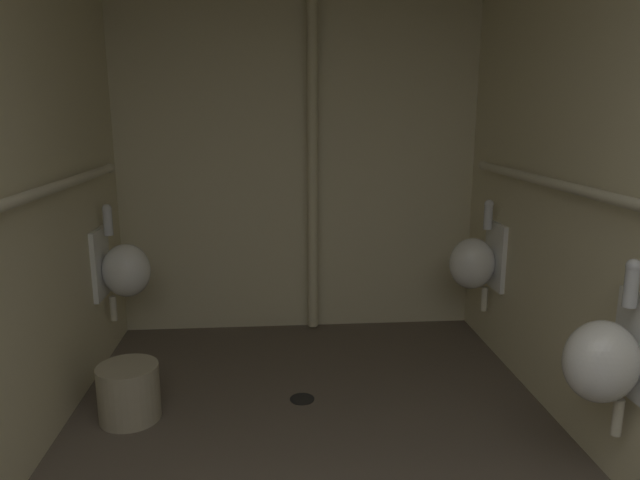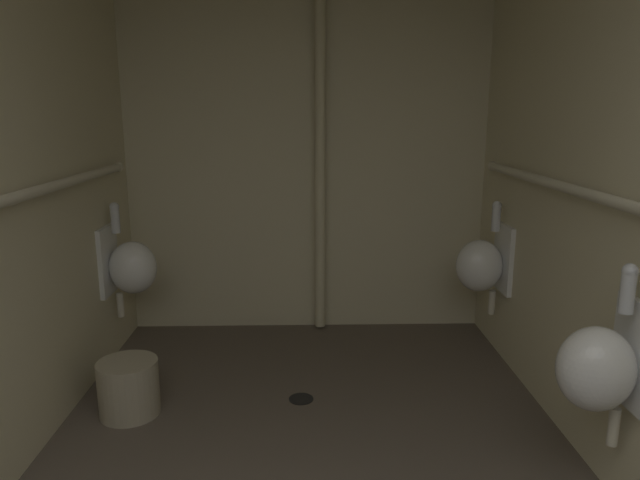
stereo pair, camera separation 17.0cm
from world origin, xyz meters
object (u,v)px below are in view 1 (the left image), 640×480
at_px(waste_bin, 129,392).
at_px(floor_drain, 302,399).
at_px(urinal_right_far, 475,262).
at_px(standpipe_back_wall, 313,146).
at_px(urinal_right_mid, 606,359).
at_px(urinal_left_mid, 123,269).

bearing_deg(waste_bin, floor_drain, 8.00).
bearing_deg(urinal_right_far, standpipe_back_wall, 155.23).
xyz_separation_m(standpipe_back_wall, floor_drain, (-0.14, -1.08, -1.36)).
height_order(standpipe_back_wall, waste_bin, standpipe_back_wall).
bearing_deg(urinal_right_mid, urinal_left_mid, 145.98).
relative_size(urinal_right_mid, floor_drain, 5.39).
bearing_deg(waste_bin, urinal_left_mid, 103.74).
relative_size(urinal_left_mid, floor_drain, 5.39).
height_order(urinal_left_mid, floor_drain, urinal_left_mid).
height_order(urinal_right_mid, floor_drain, urinal_right_mid).
distance_m(urinal_left_mid, waste_bin, 0.90).
relative_size(urinal_right_mid, standpipe_back_wall, 0.28).
bearing_deg(standpipe_back_wall, waste_bin, -131.19).
relative_size(urinal_right_mid, waste_bin, 2.36).
relative_size(urinal_right_far, floor_drain, 5.39).
height_order(urinal_right_mid, waste_bin, urinal_right_mid).
distance_m(urinal_left_mid, urinal_right_far, 2.28).
xyz_separation_m(urinal_left_mid, urinal_right_far, (2.28, -0.01, 0.00)).
xyz_separation_m(urinal_left_mid, standpipe_back_wall, (1.24, 0.47, 0.73)).
height_order(urinal_right_far, floor_drain, urinal_right_far).
relative_size(urinal_right_far, waste_bin, 2.36).
bearing_deg(floor_drain, urinal_right_mid, -38.31).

